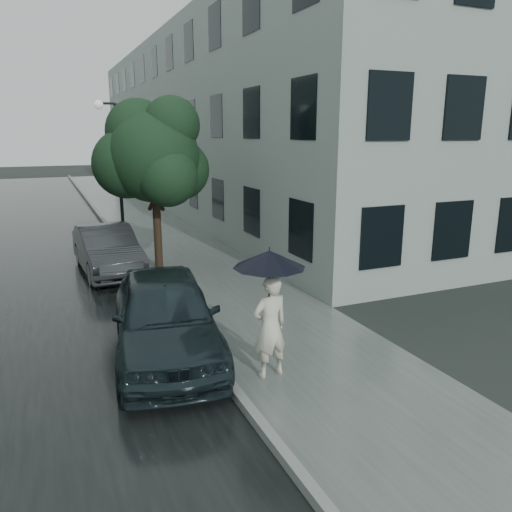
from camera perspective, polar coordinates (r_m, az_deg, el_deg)
name	(u,v)px	position (r m, az deg, el deg)	size (l,w,h in m)	color
ground	(285,345)	(9.87, 3.30, -10.17)	(120.00, 120.00, 0.00)	black
sidewalk	(160,233)	(20.89, -10.92, 2.57)	(3.50, 60.00, 0.01)	slate
kerb_near	(114,235)	(20.58, -15.90, 2.32)	(0.15, 60.00, 0.15)	slate
asphalt_road	(17,244)	(20.47, -25.62, 1.20)	(6.85, 60.00, 0.00)	black
building_near	(218,124)	(29.15, -4.32, 14.81)	(7.02, 36.00, 9.00)	gray
pedestrian	(270,326)	(8.38, 1.63, -8.05)	(0.64, 0.42, 1.77)	beige
umbrella	(269,259)	(7.96, 1.53, -0.35)	(1.22, 1.22, 1.32)	black
street_tree	(153,155)	(14.92, -11.67, 11.19)	(3.40, 3.09, 5.05)	#332619
lamp_post	(115,165)	(18.56, -15.85, 10.00)	(0.84, 0.37, 5.11)	black
car_near	(165,315)	(9.32, -10.32, -6.65)	(1.84, 4.57, 1.56)	black
car_far	(107,250)	(15.22, -16.64, 0.68)	(1.46, 4.18, 1.38)	#27292D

